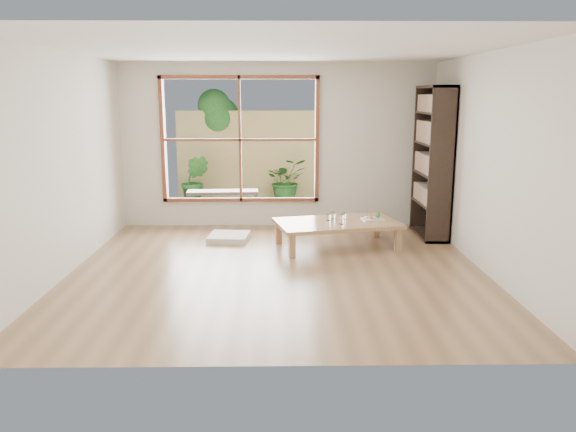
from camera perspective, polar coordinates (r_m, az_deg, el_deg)
name	(u,v)px	position (r m, az deg, el deg)	size (l,w,h in m)	color
ground	(278,270)	(6.91, -1.07, -5.49)	(5.00, 5.00, 0.00)	#9C744E
low_table	(337,224)	(7.89, 5.01, -0.86)	(1.84, 1.29, 0.37)	tan
floor_cushion	(229,237)	(8.35, -6.01, -2.13)	(0.57, 0.57, 0.08)	beige
bookshelf	(432,162)	(8.63, 14.46, 5.29)	(0.36, 1.01, 2.23)	black
glass_tall	(341,219)	(7.71, 5.45, -0.35)	(0.07, 0.07, 0.13)	silver
glass_mid	(344,216)	(8.00, 5.67, -0.02)	(0.07, 0.07, 0.09)	silver
glass_short	(333,215)	(8.05, 4.58, 0.07)	(0.07, 0.07, 0.09)	silver
glass_small	(329,217)	(7.92, 4.16, -0.13)	(0.07, 0.07, 0.09)	silver
food_tray	(374,218)	(8.06, 8.70, -0.20)	(0.33, 0.26, 0.09)	white
deck	(246,211)	(10.37, -4.33, 0.49)	(2.80, 2.00, 0.05)	#3A322A
garden_bench	(223,194)	(10.12, -6.65, 2.24)	(1.28, 0.42, 0.40)	black
bamboo_fence	(248,157)	(11.22, -4.10, 6.03)	(2.80, 0.06, 1.80)	tan
shrub_right	(286,180)	(11.04, -0.17, 3.66)	(0.78, 0.68, 0.87)	#2F6525
shrub_left	(195,180)	(10.85, -9.43, 3.59)	(0.53, 0.43, 0.96)	#2F6525
garden_tree	(214,119)	(11.53, -7.48, 9.74)	(1.04, 0.85, 2.22)	#4C3D2D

